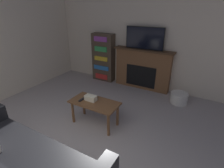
{
  "coord_description": "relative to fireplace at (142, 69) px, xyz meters",
  "views": [
    {
      "loc": [
        1.48,
        -0.19,
        2.09
      ],
      "look_at": [
        -0.04,
        2.51,
        0.7
      ],
      "focal_mm": 28.0,
      "sensor_mm": 36.0,
      "label": 1
    }
  ],
  "objects": [
    {
      "name": "wall_side",
      "position": [
        -2.69,
        -1.98,
        0.81
      ],
      "size": [
        0.06,
        5.19,
        2.7
      ],
      "color": "beige",
      "rests_on": "ground_plane"
    },
    {
      "name": "fireplace",
      "position": [
        0.0,
        0.0,
        0.0
      ],
      "size": [
        1.58,
        0.28,
        1.08
      ],
      "color": "brown",
      "rests_on": "ground_plane"
    },
    {
      "name": "tv",
      "position": [
        0.0,
        -0.02,
        0.81
      ],
      "size": [
        0.98,
        0.03,
        0.55
      ],
      "color": "black",
      "rests_on": "fireplace"
    },
    {
      "name": "remote_control",
      "position": [
        -0.42,
        -2.06,
        -0.05
      ],
      "size": [
        0.04,
        0.15,
        0.02
      ],
      "color": "black",
      "rests_on": "coffee_table"
    },
    {
      "name": "tissue_box",
      "position": [
        -0.27,
        -1.99,
        -0.01
      ],
      "size": [
        0.22,
        0.12,
        0.1
      ],
      "color": "beige",
      "rests_on": "coffee_table"
    },
    {
      "name": "storage_basket",
      "position": [
        1.07,
        -0.38,
        -0.42
      ],
      "size": [
        0.39,
        0.39,
        0.25
      ],
      "color": "silver",
      "rests_on": "ground_plane"
    },
    {
      "name": "wall_back",
      "position": [
        -0.01,
        0.14,
        0.81
      ],
      "size": [
        6.29,
        0.06,
        2.7
      ],
      "color": "beige",
      "rests_on": "ground_plane"
    },
    {
      "name": "bookshelf",
      "position": [
        -1.22,
        -0.02,
        0.15
      ],
      "size": [
        0.65,
        0.29,
        1.39
      ],
      "color": "#4C3D2D",
      "rests_on": "ground_plane"
    },
    {
      "name": "coffee_table",
      "position": [
        -0.18,
        -2.0,
        -0.14
      ],
      "size": [
        0.91,
        0.46,
        0.48
      ],
      "color": "brown",
      "rests_on": "ground_plane"
    }
  ]
}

